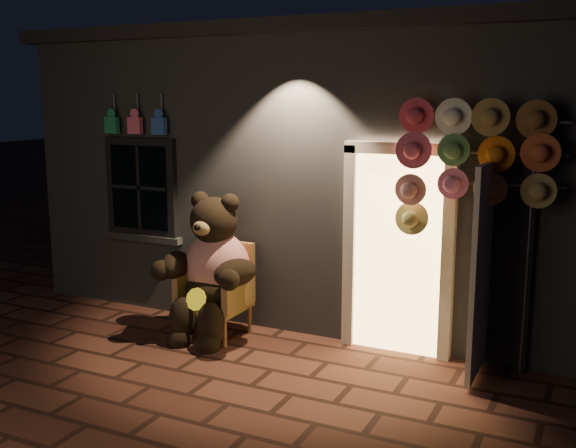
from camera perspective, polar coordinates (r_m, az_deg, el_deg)
The scene contains 5 objects.
ground at distance 6.62m, azimuth -6.39°, elevation -12.82°, with size 60.00×60.00×0.00m, color brown.
shop_building at distance 9.71m, azimuth 6.07°, elevation 5.33°, with size 7.30×5.95×3.51m.
wicker_armchair at distance 7.63m, azimuth -5.89°, elevation -5.50°, with size 0.72×0.65×1.03m.
teddy_bear at distance 7.45m, azimuth -6.47°, elevation -3.89°, with size 1.23×0.95×1.69m.
hat_rack at distance 6.53m, azimuth 15.06°, elevation 5.20°, with size 1.58×0.22×2.62m.
Camera 1 is at (3.28, -5.11, 2.63)m, focal length 42.00 mm.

